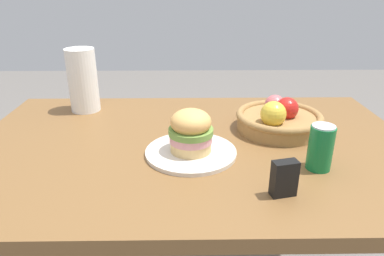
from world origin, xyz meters
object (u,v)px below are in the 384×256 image
object	(u,v)px
soda_can	(321,147)
napkin_holder	(284,178)
plate	(191,152)
sandwich	(191,131)
fruit_basket	(279,119)
paper_towel_roll	(83,80)

from	to	relation	value
soda_can	napkin_holder	xyz separation A→B (m)	(-0.13, -0.13, -0.02)
plate	soda_can	xyz separation A→B (m)	(0.35, -0.09, 0.06)
plate	sandwich	distance (m)	0.07
fruit_basket	napkin_holder	world-z (taller)	fruit_basket
paper_towel_roll	napkin_holder	distance (m)	0.87
soda_can	fruit_basket	xyz separation A→B (m)	(-0.05, 0.26, -0.02)
fruit_basket	soda_can	bearing A→B (deg)	-80.06
soda_can	sandwich	bearing A→B (deg)	165.53
plate	soda_can	world-z (taller)	soda_can
plate	sandwich	world-z (taller)	sandwich
sandwich	paper_towel_roll	size ratio (longest dim) A/B	0.54
sandwich	paper_towel_roll	bearing A→B (deg)	136.64
sandwich	soda_can	size ratio (longest dim) A/B	1.03
plate	napkin_holder	distance (m)	0.31
fruit_basket	paper_towel_roll	world-z (taller)	paper_towel_roll
paper_towel_roll	plate	bearing A→B (deg)	-43.36
soda_can	fruit_basket	world-z (taller)	soda_can
napkin_holder	soda_can	bearing A→B (deg)	31.47
plate	napkin_holder	bearing A→B (deg)	-44.86
paper_towel_roll	napkin_holder	bearing A→B (deg)	-43.89
plate	paper_towel_roll	xyz separation A→B (m)	(-0.41, 0.38, 0.11)
plate	soda_can	bearing A→B (deg)	-14.47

